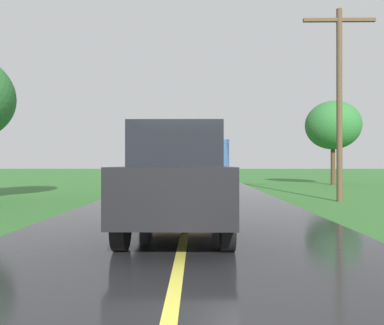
# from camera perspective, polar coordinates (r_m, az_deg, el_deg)

# --- Properties ---
(banana_truck_near) EXTENTS (2.38, 5.82, 2.80)m
(banana_truck_near) POSITION_cam_1_polar(r_m,az_deg,el_deg) (14.31, 0.18, 0.24)
(banana_truck_near) COLOR #2D2D30
(banana_truck_near) RESTS_ON road_surface
(banana_truck_far) EXTENTS (2.38, 5.81, 2.80)m
(banana_truck_far) POSITION_cam_1_polar(r_m,az_deg,el_deg) (23.56, 0.38, 0.05)
(banana_truck_far) COLOR #2D2D30
(banana_truck_far) RESTS_ON road_surface
(utility_pole_roadside) EXTENTS (2.56, 0.20, 6.89)m
(utility_pole_roadside) POSITION_cam_1_polar(r_m,az_deg,el_deg) (13.90, 22.63, 9.99)
(utility_pole_roadside) COLOR brown
(utility_pole_roadside) RESTS_ON ground
(roadside_tree_mid_right) EXTENTS (3.51, 3.51, 5.46)m
(roadside_tree_mid_right) POSITION_cam_1_polar(r_m,az_deg,el_deg) (24.95, 21.73, 5.58)
(roadside_tree_mid_right) COLOR #4C3823
(roadside_tree_mid_right) RESTS_ON ground
(following_car) EXTENTS (1.74, 4.10, 1.92)m
(following_car) POSITION_cam_1_polar(r_m,az_deg,el_deg) (6.35, -2.20, -2.65)
(following_car) COLOR black
(following_car) RESTS_ON road_surface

